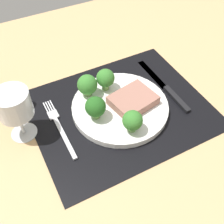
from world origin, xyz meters
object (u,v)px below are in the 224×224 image
(steak, at_px, (133,100))
(fork, at_px, (59,127))
(plate, at_px, (120,107))
(wine_glass, at_px, (14,106))
(knife, at_px, (167,88))

(steak, relative_size, fork, 0.54)
(plate, xyz_separation_m, steak, (0.03, -0.01, 0.02))
(plate, relative_size, steak, 2.30)
(plate, height_order, wine_glass, wine_glass)
(plate, distance_m, fork, 0.16)
(plate, height_order, knife, plate)
(plate, xyz_separation_m, fork, (-0.16, 0.01, -0.01))
(fork, height_order, wine_glass, wine_glass)
(steak, height_order, knife, steak)
(fork, relative_size, knife, 0.83)
(steak, distance_m, knife, 0.12)
(plate, bearing_deg, wine_glass, 170.26)
(steak, bearing_deg, plate, 161.82)
(wine_glass, bearing_deg, fork, -18.37)
(knife, relative_size, wine_glass, 1.77)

